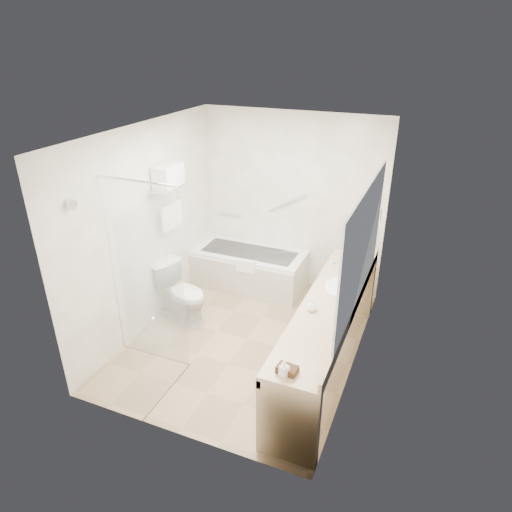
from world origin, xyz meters
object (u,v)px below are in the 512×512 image
at_px(amenity_basket, 287,369).
at_px(water_bottle_left, 348,248).
at_px(toilet, 182,293).
at_px(bathtub, 249,269).
at_px(vanity_counter, 329,320).

relative_size(amenity_basket, water_bottle_left, 0.82).
relative_size(toilet, water_bottle_left, 3.62).
relative_size(toilet, amenity_basket, 4.43).
bearing_deg(amenity_basket, toilet, 142.86).
relative_size(bathtub, vanity_counter, 0.59).
height_order(bathtub, water_bottle_left, water_bottle_left).
xyz_separation_m(vanity_counter, water_bottle_left, (-0.09, 1.22, 0.31)).
distance_m(toilet, water_bottle_left, 2.19).
xyz_separation_m(bathtub, amenity_basket, (1.47, -2.58, 0.60)).
bearing_deg(bathtub, amenity_basket, -60.43).
bearing_deg(bathtub, vanity_counter, -42.35).
height_order(bathtub, vanity_counter, vanity_counter).
xyz_separation_m(bathtub, vanity_counter, (1.52, -1.39, 0.36)).
relative_size(bathtub, water_bottle_left, 7.60).
bearing_deg(amenity_basket, bathtub, 119.57).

